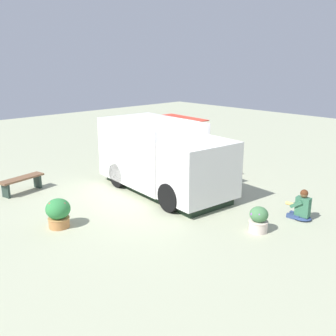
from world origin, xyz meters
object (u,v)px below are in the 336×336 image
object	(u,v)px
person_customer	(301,208)
plaza_bench	(22,181)
food_truck	(163,158)
planter_flowering_near	(58,212)
planter_flowering_far	(259,220)

from	to	relation	value
person_customer	plaza_bench	distance (m)	8.64
food_truck	planter_flowering_near	bearing A→B (deg)	-85.68
food_truck	planter_flowering_near	distance (m)	4.01
food_truck	planter_flowering_far	bearing A→B (deg)	-6.02
planter_flowering_far	plaza_bench	size ratio (longest dim) A/B	0.43
planter_flowering_near	planter_flowering_far	world-z (taller)	planter_flowering_near
planter_flowering_far	person_customer	bearing A→B (deg)	77.01
person_customer	planter_flowering_near	xyz separation A→B (m)	(-4.05, -5.03, 0.07)
food_truck	person_customer	distance (m)	4.55
food_truck	planter_flowering_far	world-z (taller)	food_truck
food_truck	person_customer	xyz separation A→B (m)	(4.35, 1.09, -0.76)
person_customer	planter_flowering_far	distance (m)	1.55
planter_flowering_near	planter_flowering_far	distance (m)	5.11
planter_flowering_far	plaza_bench	distance (m)	7.63
plaza_bench	planter_flowering_far	bearing A→B (deg)	23.63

